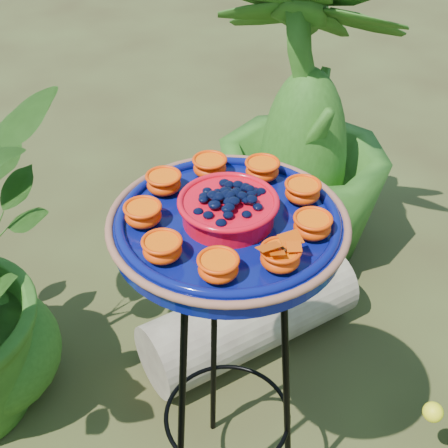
# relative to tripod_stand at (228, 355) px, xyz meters

# --- Properties ---
(tripod_stand) EXTENTS (0.35, 0.35, 0.80)m
(tripod_stand) POSITION_rel_tripod_stand_xyz_m (0.00, 0.00, 0.00)
(tripod_stand) COLOR black
(tripod_stand) RESTS_ON ground
(feeder_dish) EXTENTS (0.49, 0.49, 0.09)m
(feeder_dish) POSITION_rel_tripod_stand_xyz_m (0.00, -0.00, 0.35)
(feeder_dish) COLOR #070E59
(feeder_dish) RESTS_ON tripod_stand
(driftwood_log) EXTENTS (0.68, 0.26, 0.22)m
(driftwood_log) POSITION_rel_tripod_stand_xyz_m (0.29, 0.37, -0.37)
(driftwood_log) COLOR tan
(driftwood_log) RESTS_ON ground
(shrub_back_right) EXTENTS (0.81, 0.81, 1.03)m
(shrub_back_right) POSITION_rel_tripod_stand_xyz_m (0.67, 0.68, 0.03)
(shrub_back_right) COLOR #254F15
(shrub_back_right) RESTS_ON ground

